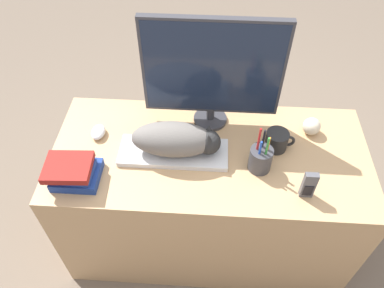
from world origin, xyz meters
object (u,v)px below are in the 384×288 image
at_px(computer_mouse, 98,132).
at_px(phone, 309,185).
at_px(monitor, 213,71).
at_px(book_stack, 73,172).
at_px(baseball, 312,126).
at_px(coffee_mug, 277,140).
at_px(cat, 178,140).
at_px(pen_cup, 261,159).
at_px(keyboard, 174,153).

height_order(computer_mouse, phone, phone).
xyz_separation_m(monitor, book_stack, (-0.53, -0.37, -0.24)).
bearing_deg(baseball, coffee_mug, -148.43).
relative_size(cat, pen_cup, 1.66).
xyz_separation_m(cat, monitor, (0.13, 0.21, 0.19)).
relative_size(keyboard, phone, 3.53).
distance_m(cat, book_stack, 0.43).
distance_m(monitor, coffee_mug, 0.40).
distance_m(monitor, book_stack, 0.69).
xyz_separation_m(coffee_mug, book_stack, (-0.82, -0.22, 0.00)).
xyz_separation_m(computer_mouse, coffee_mug, (0.78, -0.02, 0.02)).
bearing_deg(baseball, keyboard, -164.28).
relative_size(keyboard, pen_cup, 2.07).
height_order(keyboard, monitor, monitor).
xyz_separation_m(keyboard, coffee_mug, (0.43, 0.07, 0.03)).
bearing_deg(baseball, cat, -163.76).
bearing_deg(keyboard, phone, -18.09).
bearing_deg(monitor, keyboard, -124.57).
distance_m(keyboard, phone, 0.56).
xyz_separation_m(monitor, coffee_mug, (0.29, -0.15, -0.24)).
bearing_deg(computer_mouse, keyboard, -14.91).
distance_m(keyboard, baseball, 0.62).
bearing_deg(keyboard, book_stack, -157.99).
height_order(keyboard, baseball, baseball).
distance_m(computer_mouse, coffee_mug, 0.78).
xyz_separation_m(keyboard, monitor, (0.15, 0.21, 0.27)).
relative_size(keyboard, monitor, 0.79).
bearing_deg(book_stack, computer_mouse, 81.04).
bearing_deg(baseball, book_stack, -161.77).
distance_m(computer_mouse, baseball, 0.94).
xyz_separation_m(baseball, book_stack, (-0.98, -0.32, 0.01)).
height_order(keyboard, book_stack, book_stack).
bearing_deg(pen_cup, monitor, 128.50).
xyz_separation_m(monitor, pen_cup, (0.21, -0.26, -0.22)).
xyz_separation_m(keyboard, cat, (0.02, 0.00, 0.08)).
relative_size(monitor, pen_cup, 2.62).
xyz_separation_m(pen_cup, phone, (0.17, -0.12, 0.01)).
height_order(cat, monitor, monitor).
bearing_deg(cat, phone, -18.75).
bearing_deg(book_stack, keyboard, 22.01).
bearing_deg(pen_cup, baseball, 42.05).
distance_m(keyboard, coffee_mug, 0.44).
relative_size(monitor, phone, 4.47).
distance_m(baseball, book_stack, 1.03).
bearing_deg(phone, keyboard, 161.91).
relative_size(computer_mouse, coffee_mug, 0.71).
bearing_deg(computer_mouse, monitor, 14.10).
distance_m(cat, baseball, 0.60).
bearing_deg(phone, pen_cup, 144.01).
bearing_deg(coffee_mug, phone, -68.94).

